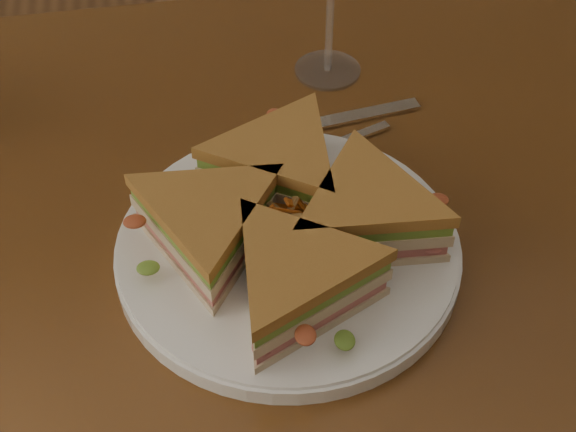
{
  "coord_description": "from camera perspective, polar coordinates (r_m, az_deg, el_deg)",
  "views": [
    {
      "loc": [
        -0.03,
        -0.49,
        1.28
      ],
      "look_at": [
        0.06,
        -0.04,
        0.8
      ],
      "focal_mm": 50.0,
      "sensor_mm": 36.0,
      "label": 1
    }
  ],
  "objects": [
    {
      "name": "knife",
      "position": [
        0.83,
        1.92,
        6.48
      ],
      "size": [
        0.21,
        0.04,
        0.0
      ],
      "rotation": [
        0.0,
        0.0,
        0.12
      ],
      "color": "silver",
      "rests_on": "table"
    },
    {
      "name": "spoon",
      "position": [
        0.78,
        -1.32,
        3.46
      ],
      "size": [
        0.18,
        0.07,
        0.01
      ],
      "rotation": [
        0.0,
        0.0,
        0.32
      ],
      "color": "silver",
      "rests_on": "table"
    },
    {
      "name": "sandwich_wedges",
      "position": [
        0.67,
        0.0,
        -0.3
      ],
      "size": [
        0.3,
        0.3,
        0.06
      ],
      "color": "beige",
      "rests_on": "plate"
    },
    {
      "name": "plate",
      "position": [
        0.7,
        0.0,
        -2.41
      ],
      "size": [
        0.3,
        0.3,
        0.02
      ],
      "primitive_type": "cylinder",
      "color": "white",
      "rests_on": "table"
    },
    {
      "name": "crisps_mound",
      "position": [
        0.67,
        0.0,
        -0.53
      ],
      "size": [
        0.09,
        0.09,
        0.05
      ],
      "primitive_type": null,
      "color": "#BB5818",
      "rests_on": "plate"
    },
    {
      "name": "table",
      "position": [
        0.8,
        -4.55,
        -5.94
      ],
      "size": [
        1.2,
        0.8,
        0.75
      ],
      "color": "#3E220E",
      "rests_on": "ground"
    }
  ]
}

